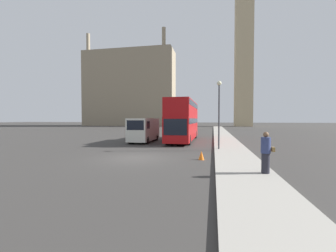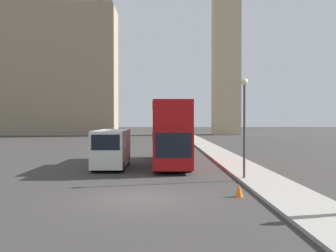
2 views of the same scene
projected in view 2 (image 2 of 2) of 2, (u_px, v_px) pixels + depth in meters
The scene contains 7 objects.
ground_plane at pixel (141, 198), 15.76m from camera, with size 300.00×300.00×0.00m, color #383533.
sidewalk_strip at pixel (290, 196), 15.85m from camera, with size 2.62×120.00×0.15m.
building_block_distant at pixel (39, 71), 82.22m from camera, with size 33.71×10.73×34.05m.
red_double_decker_bus at pixel (171, 130), 27.52m from camera, with size 2.46×11.49×4.52m.
white_van at pixel (112, 148), 25.41m from camera, with size 2.07×5.74×2.59m.
street_lamp at pixel (244, 112), 20.21m from camera, with size 0.36×0.36×5.38m.
traffic_cone at pixel (239, 190), 16.00m from camera, with size 0.36×0.36×0.55m.
Camera 2 is at (0.89, -15.72, 3.31)m, focal length 40.00 mm.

